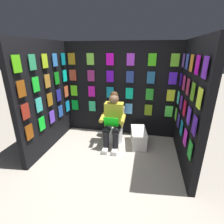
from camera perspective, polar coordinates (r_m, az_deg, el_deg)
ground_plane at (r=2.96m, az=-4.11°, el=-22.56°), size 30.00×30.00×0.00m
display_wall_back at (r=4.09m, az=2.79°, el=7.39°), size 2.76×0.14×2.20m
display_wall_left at (r=3.20m, az=24.81°, el=1.89°), size 0.14×1.81×2.20m
display_wall_right at (r=3.71m, az=-21.38°, el=4.72°), size 0.14×1.81×2.20m
toilet at (r=3.94m, az=0.96°, el=-5.05°), size 0.41×0.56×0.77m
person_reading at (r=3.62m, az=0.36°, el=-2.64°), size 0.53×0.69×1.19m
comic_longbox_near at (r=3.83m, az=8.93°, el=-8.49°), size 0.41×0.67×0.36m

